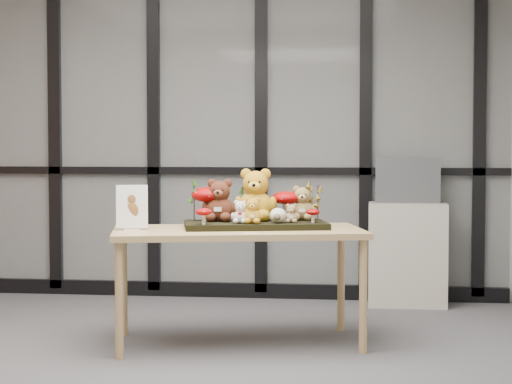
# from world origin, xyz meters

# --- Properties ---
(floor) EXTENTS (5.00, 5.00, 0.00)m
(floor) POSITION_xyz_m (0.00, 0.00, 0.00)
(floor) COLOR #525257
(floor) RESTS_ON ground
(room_shell) EXTENTS (5.00, 5.00, 5.00)m
(room_shell) POSITION_xyz_m (0.00, 0.00, 1.68)
(room_shell) COLOR beige
(room_shell) RESTS_ON floor
(glass_partition) EXTENTS (4.90, 0.06, 2.78)m
(glass_partition) POSITION_xyz_m (-0.00, 2.47, 1.42)
(glass_partition) COLOR #2D383F
(glass_partition) RESTS_ON floor
(display_table) EXTENTS (1.70, 1.12, 0.73)m
(display_table) POSITION_xyz_m (0.51, 0.70, 0.67)
(display_table) COLOR tan
(display_table) RESTS_ON floor
(diorama_tray) EXTENTS (0.98, 0.64, 0.04)m
(diorama_tray) POSITION_xyz_m (0.61, 0.79, 0.75)
(diorama_tray) COLOR black
(diorama_tray) RESTS_ON display_table
(bear_pooh_yellow) EXTENTS (0.33, 0.31, 0.37)m
(bear_pooh_yellow) POSITION_xyz_m (0.60, 0.90, 0.96)
(bear_pooh_yellow) COLOR gold
(bear_pooh_yellow) RESTS_ON diorama_tray
(bear_brown_medium) EXTENTS (0.27, 0.25, 0.30)m
(bear_brown_medium) POSITION_xyz_m (0.38, 0.81, 0.92)
(bear_brown_medium) COLOR #4E2414
(bear_brown_medium) RESTS_ON diorama_tray
(bear_tan_back) EXTENTS (0.22, 0.21, 0.25)m
(bear_tan_back) POSITION_xyz_m (0.90, 0.95, 0.90)
(bear_tan_back) COLOR olive
(bear_tan_back) RESTS_ON diorama_tray
(bear_small_yellow) EXTENTS (0.16, 0.15, 0.18)m
(bear_small_yellow) POSITION_xyz_m (0.61, 0.66, 0.86)
(bear_small_yellow) COLOR gold
(bear_small_yellow) RESTS_ON diorama_tray
(bear_white_bow) EXTENTS (0.14, 0.14, 0.16)m
(bear_white_bow) POSITION_xyz_m (0.53, 0.66, 0.85)
(bear_white_bow) COLOR white
(bear_white_bow) RESTS_ON diorama_tray
(bear_beige_small) EXTENTS (0.12, 0.11, 0.13)m
(bear_beige_small) POSITION_xyz_m (0.85, 0.75, 0.84)
(bear_beige_small) COLOR #9D8056
(bear_beige_small) RESTS_ON diorama_tray
(plush_cream_hedgehog) EXTENTS (0.09, 0.09, 0.10)m
(plush_cream_hedgehog) POSITION_xyz_m (0.76, 0.72, 0.83)
(plush_cream_hedgehog) COLOR white
(plush_cream_hedgehog) RESTS_ON diorama_tray
(mushroom_back_left) EXTENTS (0.22, 0.22, 0.24)m
(mushroom_back_left) POSITION_xyz_m (0.29, 0.85, 0.89)
(mushroom_back_left) COLOR #910405
(mushroom_back_left) RESTS_ON diorama_tray
(mushroom_back_right) EXTENTS (0.19, 0.19, 0.21)m
(mushroom_back_right) POSITION_xyz_m (0.79, 0.95, 0.88)
(mushroom_back_right) COLOR #910405
(mushroom_back_right) RESTS_ON diorama_tray
(mushroom_front_left) EXTENTS (0.10, 0.10, 0.11)m
(mushroom_front_left) POSITION_xyz_m (0.32, 0.55, 0.83)
(mushroom_front_left) COLOR #910405
(mushroom_front_left) RESTS_ON diorama_tray
(mushroom_front_right) EXTENTS (0.09, 0.09, 0.10)m
(mushroom_front_right) POSITION_xyz_m (0.98, 0.76, 0.82)
(mushroom_front_right) COLOR #910405
(mushroom_front_right) RESTS_ON diorama_tray
(sprig_green_far_left) EXTENTS (0.05, 0.05, 0.28)m
(sprig_green_far_left) POSITION_xyz_m (0.21, 0.81, 0.92)
(sprig_green_far_left) COLOR #103D0E
(sprig_green_far_left) RESTS_ON diorama_tray
(sprig_green_mid_left) EXTENTS (0.05, 0.05, 0.24)m
(sprig_green_mid_left) POSITION_xyz_m (0.33, 0.89, 0.89)
(sprig_green_mid_left) COLOR #103D0E
(sprig_green_mid_left) RESTS_ON diorama_tray
(sprig_dry_far_right) EXTENTS (0.05, 0.05, 0.26)m
(sprig_dry_far_right) POSITION_xyz_m (0.95, 0.96, 0.90)
(sprig_dry_far_right) COLOR brown
(sprig_dry_far_right) RESTS_ON diorama_tray
(sprig_dry_mid_right) EXTENTS (0.05, 0.05, 0.24)m
(sprig_dry_mid_right) POSITION_xyz_m (1.01, 0.86, 0.89)
(sprig_dry_mid_right) COLOR brown
(sprig_dry_mid_right) RESTS_ON diorama_tray
(sprig_green_centre) EXTENTS (0.05, 0.05, 0.22)m
(sprig_green_centre) POSITION_xyz_m (0.51, 0.94, 0.88)
(sprig_green_centre) COLOR #103D0E
(sprig_green_centre) RESTS_ON diorama_tray
(sign_holder) EXTENTS (0.20, 0.10, 0.28)m
(sign_holder) POSITION_xyz_m (-0.14, 0.57, 0.86)
(sign_holder) COLOR silver
(sign_holder) RESTS_ON display_table
(label_card) EXTENTS (0.09, 0.03, 0.00)m
(label_card) POSITION_xyz_m (0.63, 0.41, 0.74)
(label_card) COLOR white
(label_card) RESTS_ON display_table
(cabinet) EXTENTS (0.61, 0.35, 0.81)m
(cabinet) POSITION_xyz_m (1.63, 2.25, 0.40)
(cabinet) COLOR #A8A296
(cabinet) RESTS_ON floor
(monitor) EXTENTS (0.50, 0.05, 0.36)m
(monitor) POSITION_xyz_m (1.63, 2.27, 0.99)
(monitor) COLOR #484B4F
(monitor) RESTS_ON cabinet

